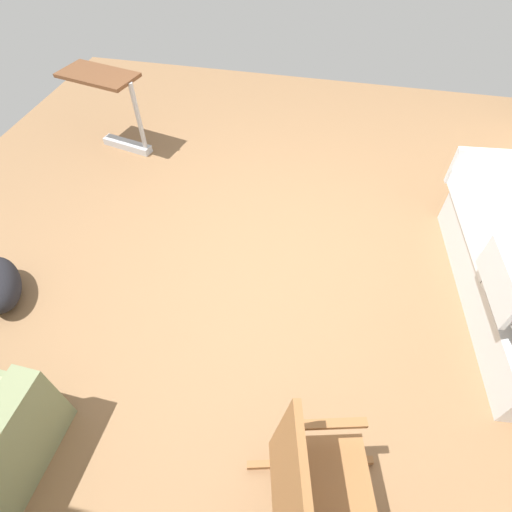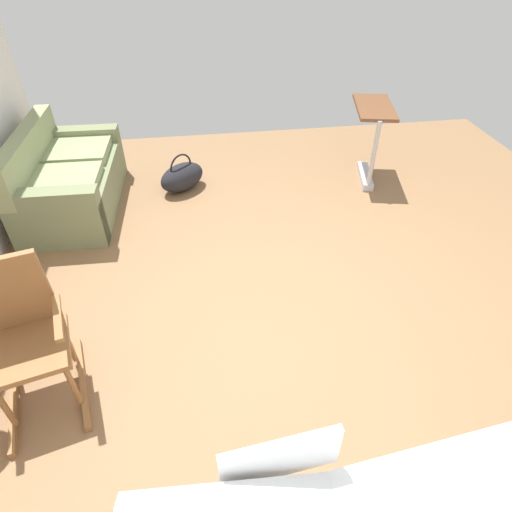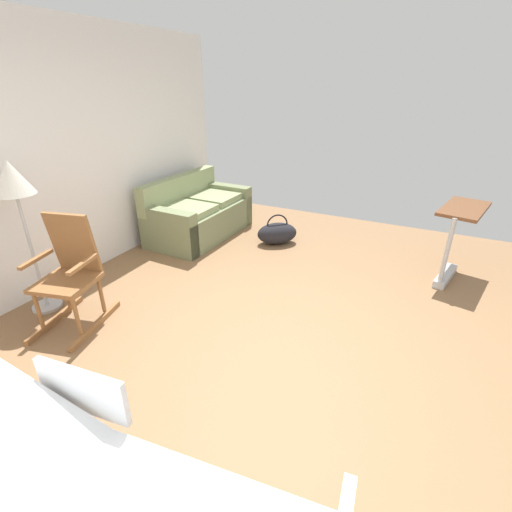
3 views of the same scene
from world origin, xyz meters
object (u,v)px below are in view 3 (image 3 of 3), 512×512
duffel_bag (277,233)px  couch (198,215)px  overbed_table (456,235)px  rocking_chair (70,273)px  floor_lamp (14,189)px

duffel_bag → couch: bearing=100.4°
overbed_table → rocking_chair: bearing=128.7°
floor_lamp → rocking_chair: bearing=-90.0°
overbed_table → couch: bearing=93.1°
rocking_chair → duffel_bag: (2.54, -0.95, -0.35)m
rocking_chair → duffel_bag: 2.74m
overbed_table → duffel_bag: bearing=89.2°
couch → floor_lamp: size_ratio=1.10×
duffel_bag → floor_lamp: bearing=150.6°
couch → duffel_bag: size_ratio=2.55×
floor_lamp → overbed_table: (2.51, -3.62, -0.70)m
rocking_chair → duffel_bag: bearing=-20.5°
overbed_table → duffel_bag: overbed_table is taller
floor_lamp → duffel_bag: bearing=-29.4°
floor_lamp → duffel_bag: (2.54, -1.44, -1.07)m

